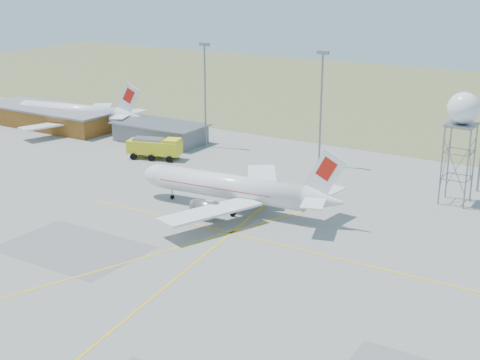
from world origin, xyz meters
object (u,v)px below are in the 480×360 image
Objects in this scene: airliner_main at (233,188)px; fire_truck at (156,149)px; airliner_far at (75,113)px; radar_tower at (460,142)px.

airliner_main is 3.07× the size of fire_truck.
airliner_main is 1.00× the size of airliner_far.
airliner_far is at bearing -29.32° from airliner_main.
radar_tower reaches higher than airliner_main.
airliner_far is 33.34m from fire_truck.
airliner_main is at bearing -46.59° from fire_truck.
fire_truck is (-54.01, -4.82, -7.60)m from radar_tower.
airliner_main is at bearing -142.58° from radar_tower.
fire_truck is (31.58, -10.58, -1.46)m from airliner_far.
fire_truck is at bearing 152.00° from airliner_far.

